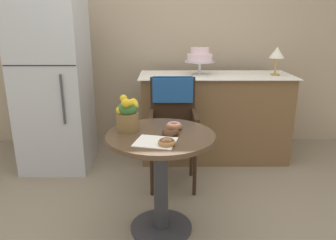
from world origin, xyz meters
TOP-DOWN VIEW (x-y plane):
  - ground_plane at (0.00, 0.00)m, footprint 8.00×8.00m
  - back_wall at (0.00, 1.85)m, footprint 4.80×0.10m
  - cafe_table at (0.00, 0.00)m, footprint 0.72×0.72m
  - wicker_chair at (0.10, 0.75)m, footprint 0.42×0.45m
  - paper_napkin at (-0.03, -0.15)m, footprint 0.29×0.26m
  - donut_front at (0.07, -0.01)m, footprint 0.11×0.11m
  - donut_mid at (0.04, -0.20)m, footprint 0.11×0.11m
  - donut_side at (0.09, 0.10)m, footprint 0.11×0.11m
  - flower_vase at (-0.22, 0.09)m, footprint 0.15×0.16m
  - display_counter at (0.55, 1.30)m, footprint 1.56×0.62m
  - tiered_cake_stand at (0.38, 1.30)m, footprint 0.30×0.30m
  - table_lamp at (1.14, 1.25)m, footprint 0.15×0.15m
  - refrigerator at (-1.05, 1.10)m, footprint 0.64×0.63m

SIDE VIEW (x-z plane):
  - ground_plane at x=0.00m, z-range 0.00..0.00m
  - display_counter at x=0.55m, z-range 0.00..0.90m
  - cafe_table at x=0.00m, z-range 0.15..0.87m
  - wicker_chair at x=0.10m, z-range 0.16..1.12m
  - paper_napkin at x=-0.03m, z-range 0.72..0.72m
  - donut_mid at x=0.04m, z-range 0.72..0.76m
  - donut_front at x=0.07m, z-range 0.72..0.76m
  - donut_side at x=0.09m, z-range 0.72..0.77m
  - flower_vase at x=-0.22m, z-range 0.71..0.95m
  - refrigerator at x=-1.05m, z-range 0.00..1.70m
  - tiered_cake_stand at x=0.38m, z-range 0.94..1.22m
  - table_lamp at x=1.14m, z-range 0.97..1.26m
  - back_wall at x=0.00m, z-range 0.00..2.70m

